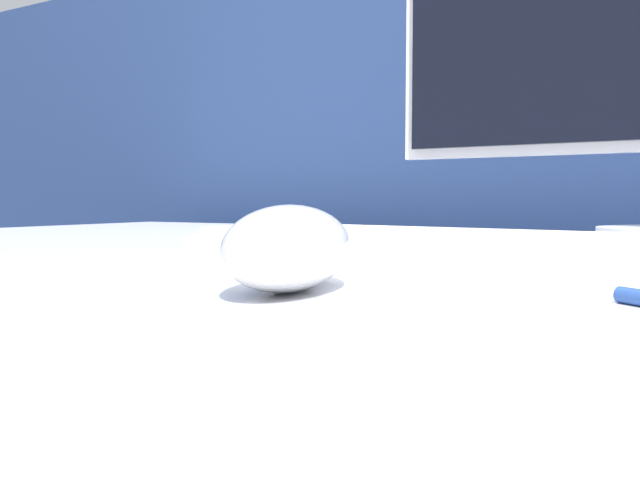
# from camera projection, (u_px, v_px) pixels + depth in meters

# --- Properties ---
(partition_panel) EXTENTS (5.00, 0.03, 1.31)m
(partition_panel) POSITION_uv_depth(u_px,v_px,m) (553.00, 255.00, 1.14)
(partition_panel) COLOR navy
(partition_panel) RESTS_ON ground_plane
(computer_mouse_near) EXTENTS (0.08, 0.12, 0.05)m
(computer_mouse_near) POSITION_uv_depth(u_px,v_px,m) (289.00, 248.00, 0.33)
(computer_mouse_near) COLOR silver
(computer_mouse_near) RESTS_ON desk
(keyboard) EXTENTS (0.44, 0.21, 0.02)m
(keyboard) POSITION_uv_depth(u_px,v_px,m) (421.00, 245.00, 0.52)
(keyboard) COLOR silver
(keyboard) RESTS_ON desk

